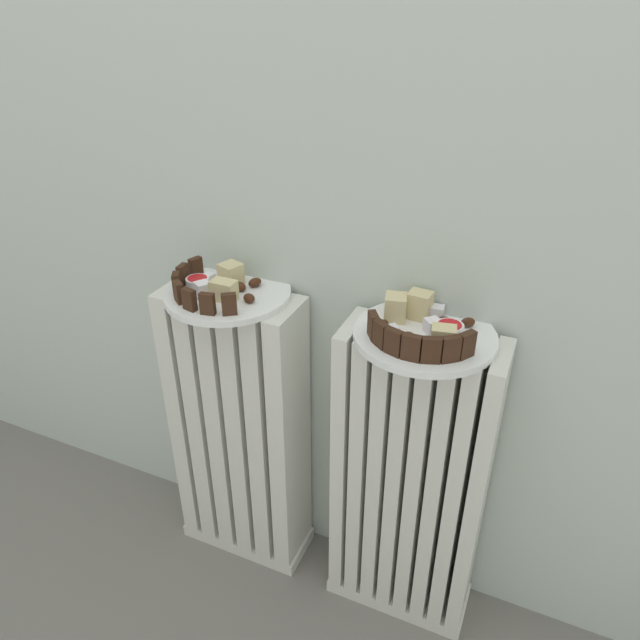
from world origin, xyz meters
The scene contains 38 objects.
radiator_left centered at (-0.19, 0.28, 0.33)m, with size 0.29×0.12×0.66m.
radiator_right centered at (0.19, 0.28, 0.33)m, with size 0.29×0.12×0.66m.
plate_left centered at (-0.19, 0.28, 0.67)m, with size 0.24×0.24×0.01m, color white.
plate_right centered at (0.19, 0.28, 0.67)m, with size 0.24×0.24×0.01m, color white.
dark_cake_slice_left_0 centered at (-0.28, 0.31, 0.69)m, with size 0.03×0.01×0.04m, color #382114.
dark_cake_slice_left_1 centered at (-0.28, 0.27, 0.69)m, with size 0.03×0.01×0.04m, color #382114.
dark_cake_slice_left_2 centered at (-0.27, 0.23, 0.69)m, with size 0.03×0.01×0.04m, color #382114.
dark_cake_slice_left_3 centered at (-0.25, 0.21, 0.69)m, with size 0.03×0.01×0.04m, color #382114.
dark_cake_slice_left_4 centered at (-0.21, 0.19, 0.69)m, with size 0.03×0.01×0.04m, color #382114.
dark_cake_slice_left_5 centered at (-0.17, 0.19, 0.69)m, with size 0.03×0.01×0.04m, color #382114.
dark_cake_slice_left_6 centered at (-0.14, 0.20, 0.69)m, with size 0.03×0.01×0.04m, color #382114.
marble_cake_slice_left_0 centered at (-0.18, 0.25, 0.69)m, with size 0.05×0.03×0.04m, color beige.
marble_cake_slice_left_1 centered at (-0.20, 0.31, 0.69)m, with size 0.04×0.04×0.04m, color beige.
turkish_delight_left_0 centered at (-0.24, 0.29, 0.68)m, with size 0.02×0.02×0.02m, color white.
turkish_delight_left_1 centered at (-0.22, 0.25, 0.68)m, with size 0.03×0.03×0.03m, color white.
medjool_date_left_0 centered at (-0.13, 0.26, 0.68)m, with size 0.02×0.02×0.02m, color #3D1E0F.
medjool_date_left_1 centered at (-0.15, 0.32, 0.68)m, with size 0.03×0.02×0.02m, color #3D1E0F.
medjool_date_left_2 centered at (-0.17, 0.29, 0.68)m, with size 0.03×0.02×0.02m, color #3D1E0F.
jam_bowl_left centered at (-0.25, 0.27, 0.68)m, with size 0.04×0.04×0.02m.
dark_cake_slice_right_0 centered at (0.12, 0.23, 0.69)m, with size 0.03×0.01×0.04m, color #382114.
dark_cake_slice_right_1 centered at (0.14, 0.21, 0.69)m, with size 0.03×0.01×0.04m, color #382114.
dark_cake_slice_right_2 centered at (0.16, 0.20, 0.69)m, with size 0.03×0.01×0.04m, color #382114.
dark_cake_slice_right_3 centered at (0.19, 0.19, 0.69)m, with size 0.03×0.01×0.04m, color #382114.
dark_cake_slice_right_4 centered at (0.22, 0.20, 0.69)m, with size 0.03×0.01×0.04m, color #382114.
dark_cake_slice_right_5 centered at (0.25, 0.21, 0.69)m, with size 0.03×0.01×0.04m, color #382114.
dark_cake_slice_right_6 centered at (0.27, 0.23, 0.69)m, with size 0.03×0.01×0.04m, color #382114.
marble_cake_slice_right_0 centered at (0.23, 0.24, 0.69)m, with size 0.04×0.03×0.04m, color beige.
marble_cake_slice_right_1 centered at (0.17, 0.33, 0.70)m, with size 0.04×0.03×0.05m, color beige.
marble_cake_slice_right_2 centered at (0.13, 0.30, 0.69)m, with size 0.04×0.04×0.04m, color beige.
turkish_delight_right_0 centered at (0.20, 0.28, 0.68)m, with size 0.02×0.02×0.02m, color white.
turkish_delight_right_1 centered at (0.14, 0.24, 0.68)m, with size 0.02×0.02×0.02m, color white.
turkish_delight_right_2 centered at (0.20, 0.34, 0.68)m, with size 0.02×0.02×0.02m, color white.
medjool_date_right_0 centered at (0.21, 0.32, 0.68)m, with size 0.03×0.02×0.02m, color #3D1E0F.
medjool_date_right_1 centered at (0.17, 0.24, 0.68)m, with size 0.02×0.02×0.02m, color #3D1E0F.
medjool_date_right_2 centered at (0.25, 0.33, 0.68)m, with size 0.02×0.01×0.02m, color #3D1E0F.
medjool_date_right_3 centered at (0.12, 0.27, 0.68)m, with size 0.02×0.02×0.01m, color #3D1E0F.
jam_bowl_right centered at (0.23, 0.28, 0.69)m, with size 0.05×0.05×0.02m.
fork centered at (-0.20, 0.26, 0.67)m, with size 0.07×0.10×0.00m.
Camera 1 is at (0.36, -0.55, 1.17)m, focal length 32.77 mm.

